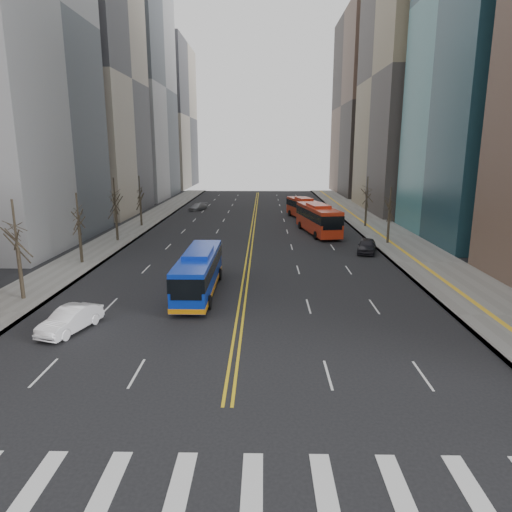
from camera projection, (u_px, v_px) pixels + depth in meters
ground at (215, 494)px, 14.55m from camera, size 220.00×220.00×0.00m
sidewalk_right at (389, 235)px, 58.06m from camera, size 7.00×130.00×0.15m
sidewalk_left at (124, 235)px, 58.62m from camera, size 5.00×130.00×0.15m
crosswalk at (215, 494)px, 14.54m from camera, size 26.70×4.00×0.01m
centerline at (253, 223)px, 68.10m from camera, size 0.55×100.00×0.01m
office_towers at (256, 68)px, 75.81m from camera, size 83.00×134.00×58.00m
street_trees at (180, 208)px, 47.20m from camera, size 35.20×47.20×7.60m
blue_bus at (199, 271)px, 34.56m from camera, size 2.70×11.40×3.33m
red_bus_near at (318, 217)px, 59.33m from camera, size 4.86×12.52×3.85m
red_bus_far at (304, 207)px, 72.11m from camera, size 5.02×10.86×3.37m
car_white at (70, 320)px, 27.44m from camera, size 2.81×4.74×1.48m
car_dark_mid at (367, 246)px, 48.39m from camera, size 2.94×4.80×1.53m
car_silver at (198, 207)px, 82.63m from camera, size 3.44×4.75×1.28m
car_dark_far at (310, 203)px, 88.52m from camera, size 3.84×5.14×1.30m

